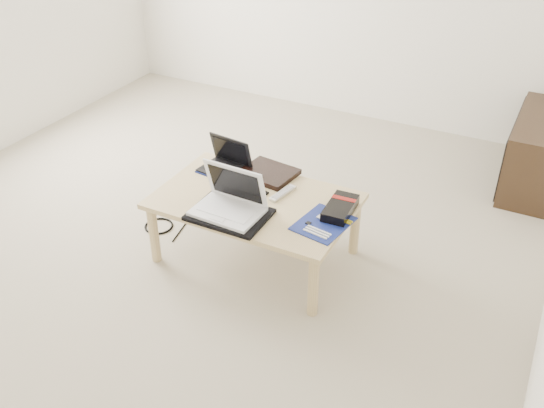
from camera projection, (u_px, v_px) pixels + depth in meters
The scene contains 14 objects.
ground at pixel (212, 221), 3.91m from camera, with size 4.00×4.00×0.00m, color #AEA28D.
coffee_table at pixel (255, 206), 3.41m from camera, with size 1.10×0.70×0.40m.
media_cabinet at pixel (540, 152), 4.17m from camera, with size 0.41×0.90×0.50m.
book at pixel (268, 173), 3.60m from camera, with size 0.34×0.29×0.03m.
netbook at pixel (226, 164), 3.63m from camera, with size 0.31×0.24×0.21m.
tablet at pixel (243, 192), 3.44m from camera, with size 0.27×0.23×0.01m.
remote at pixel (283, 193), 3.42m from camera, with size 0.08×0.20×0.02m.
neoprene_sleeve at pixel (229, 215), 3.23m from camera, with size 0.41×0.30×0.02m, color black.
white_laptop at pixel (230, 202), 3.22m from camera, with size 0.37×0.27×0.26m.
motherboard at pixel (324, 224), 3.17m from camera, with size 0.29×0.34×0.01m.
gpu_box at pixel (340, 208), 3.25m from camera, with size 0.15×0.27×0.06m.
cable_coil at pixel (242, 194), 3.41m from camera, with size 0.11×0.11×0.01m, color black.
floor_cable_coil at pixel (159, 226), 3.85m from camera, with size 0.18×0.18×0.01m, color black.
floor_cable_trail at pixel (184, 225), 3.86m from camera, with size 0.01×0.01×0.37m, color black.
Camera 1 is at (1.82, -2.69, 2.20)m, focal length 40.00 mm.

